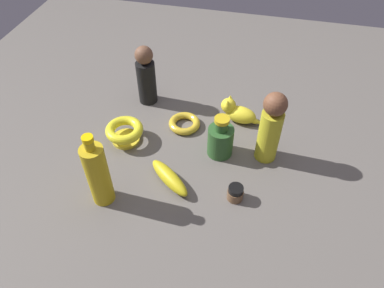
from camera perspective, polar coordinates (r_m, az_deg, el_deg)
ground at (r=1.12m, az=0.00°, el=-1.86°), size 2.00×2.00×0.00m
person_figure_adult at (r=1.06m, az=12.33°, el=2.61°), size 0.09×0.09×0.24m
bangle at (r=1.21m, az=-1.21°, el=3.28°), size 0.11×0.11×0.02m
banana at (r=1.04m, az=-3.59°, el=-5.34°), size 0.14×0.15×0.04m
bottle_short at (r=1.10m, az=4.53°, el=0.73°), size 0.08×0.08×0.14m
cat_figurine at (r=1.23m, az=7.20°, el=5.05°), size 0.08×0.14×0.09m
nail_polish_jar at (r=1.01m, az=6.89°, el=-7.68°), size 0.05×0.05×0.05m
bottle_tall at (r=0.97m, az=-14.68°, el=-4.63°), size 0.06×0.06×0.24m
person_figure_child at (r=1.27m, az=-7.28°, el=10.66°), size 0.09×0.09×0.22m
bowl at (r=1.17m, az=-10.61°, el=1.97°), size 0.12×0.12×0.06m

